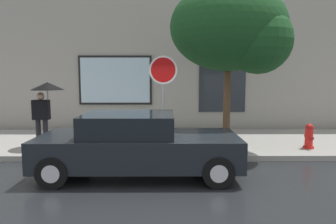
% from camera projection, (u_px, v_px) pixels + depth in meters
% --- Properties ---
extents(ground_plane, '(60.00, 60.00, 0.00)m').
position_uv_depth(ground_plane, '(170.00, 174.00, 7.06)').
color(ground_plane, black).
extents(sidewalk, '(20.00, 4.00, 0.15)m').
position_uv_depth(sidewalk, '(169.00, 142.00, 10.03)').
color(sidewalk, gray).
rests_on(sidewalk, ground).
extents(building_facade, '(20.00, 0.67, 7.00)m').
position_uv_depth(building_facade, '(168.00, 43.00, 12.12)').
color(building_facade, '#9E998E').
rests_on(building_facade, ground).
extents(parked_car, '(4.36, 1.93, 1.38)m').
position_uv_depth(parked_car, '(137.00, 145.00, 6.93)').
color(parked_car, black).
rests_on(parked_car, ground).
extents(fire_hydrant, '(0.30, 0.44, 0.71)m').
position_uv_depth(fire_hydrant, '(309.00, 136.00, 8.87)').
color(fire_hydrant, red).
rests_on(fire_hydrant, sidewalk).
extents(pedestrian_with_umbrella, '(0.94, 0.94, 1.87)m').
position_uv_depth(pedestrian_with_umbrella, '(45.00, 96.00, 8.92)').
color(pedestrian_with_umbrella, black).
rests_on(pedestrian_with_umbrella, sidewalk).
extents(street_tree, '(3.23, 2.75, 4.60)m').
position_uv_depth(street_tree, '(234.00, 30.00, 8.53)').
color(street_tree, '#4C3823').
rests_on(street_tree, sidewalk).
extents(stop_sign, '(0.76, 0.10, 2.59)m').
position_uv_depth(stop_sign, '(163.00, 84.00, 8.42)').
color(stop_sign, gray).
rests_on(stop_sign, sidewalk).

